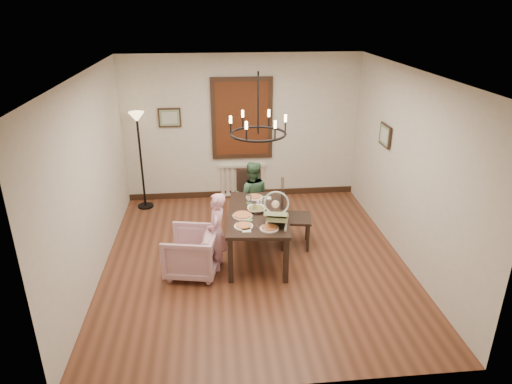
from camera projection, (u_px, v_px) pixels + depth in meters
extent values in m
cube|color=brown|center=(255.00, 259.00, 6.98)|extent=(4.50, 5.00, 0.01)
cube|color=white|center=(254.00, 73.00, 5.90)|extent=(4.50, 5.00, 0.01)
cube|color=beige|center=(242.00, 128.00, 8.73)|extent=(4.50, 0.01, 2.80)
cube|color=beige|center=(91.00, 180.00, 6.23)|extent=(0.01, 5.00, 2.80)
cube|color=beige|center=(408.00, 168.00, 6.64)|extent=(0.01, 5.00, 2.80)
cube|color=black|center=(258.00, 214.00, 6.82)|extent=(1.04, 1.66, 0.05)
cube|color=black|center=(230.00, 261.00, 6.29)|extent=(0.07, 0.07, 0.69)
cube|color=black|center=(235.00, 215.00, 7.63)|extent=(0.07, 0.07, 0.69)
cube|color=black|center=(286.00, 261.00, 6.29)|extent=(0.07, 0.07, 0.69)
cube|color=black|center=(281.00, 215.00, 7.63)|extent=(0.07, 0.07, 0.69)
imported|color=#D7A5B7|center=(192.00, 252.00, 6.52)|extent=(0.86, 0.85, 0.67)
imported|color=#ECA7BD|center=(217.00, 238.00, 6.59)|extent=(0.28, 0.39, 0.98)
imported|color=#3B6343|center=(252.00, 202.00, 7.75)|extent=(0.53, 0.43, 1.01)
imported|color=white|center=(256.00, 209.00, 6.82)|extent=(0.33, 0.33, 0.08)
cylinder|color=tan|center=(243.00, 215.00, 6.66)|extent=(0.29, 0.29, 0.04)
cylinder|color=silver|center=(255.00, 209.00, 6.76)|extent=(0.06, 0.06, 0.13)
cube|color=#562811|center=(242.00, 119.00, 8.62)|extent=(1.00, 0.03, 1.40)
cube|color=black|center=(170.00, 118.00, 8.48)|extent=(0.42, 0.03, 0.36)
cube|color=black|center=(385.00, 135.00, 7.37)|extent=(0.03, 0.42, 0.36)
torus|color=black|center=(258.00, 134.00, 6.34)|extent=(0.80, 0.80, 0.04)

